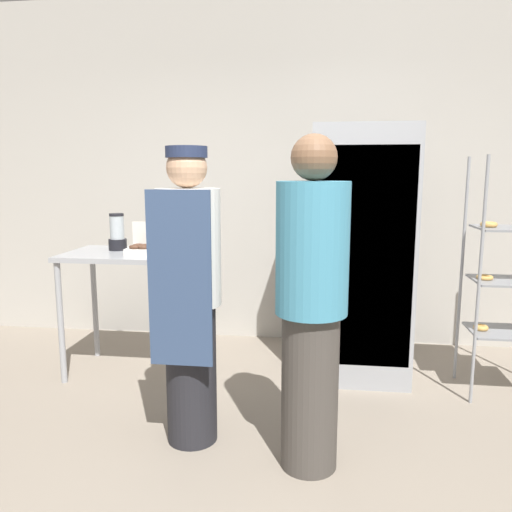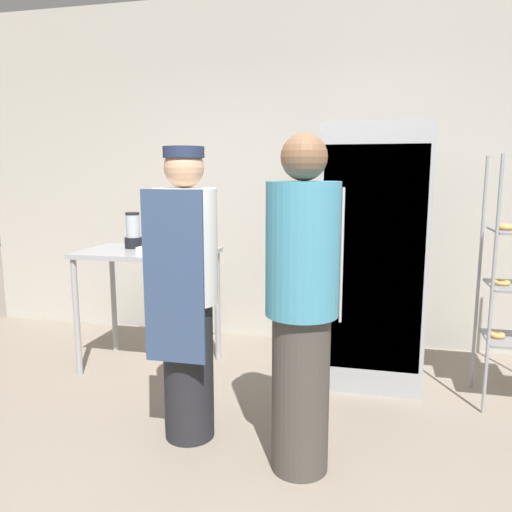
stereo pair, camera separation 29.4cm
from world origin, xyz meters
name	(u,v)px [view 2 (the right image)]	position (x,y,z in m)	size (l,w,h in m)	color
ground_plane	(237,489)	(0.00, 0.00, 0.00)	(14.00, 14.00, 0.00)	gray
back_wall	(306,173)	(0.00, 2.35, 1.53)	(6.40, 0.12, 3.05)	#B7B2A8
refrigerator	(372,256)	(0.60, 1.53, 0.93)	(0.72, 0.67, 1.86)	#9EA0A5
prep_counter	(148,267)	(-1.08, 1.35, 0.81)	(1.01, 0.63, 0.94)	#9EA0A5
donut_box	(158,247)	(-0.95, 1.26, 0.98)	(0.26, 0.19, 0.23)	silver
blender_pitcher	(133,232)	(-1.24, 1.45, 1.06)	(0.14, 0.14, 0.28)	black
person_baker	(187,292)	(-0.40, 0.42, 0.87)	(0.35, 0.37, 1.66)	#232328
person_customer	(302,306)	(0.27, 0.25, 0.87)	(0.36, 0.36, 1.71)	#47423D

